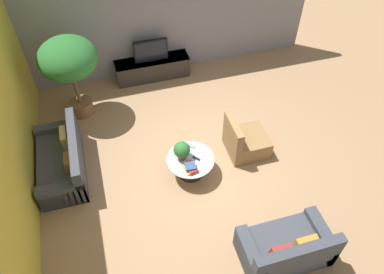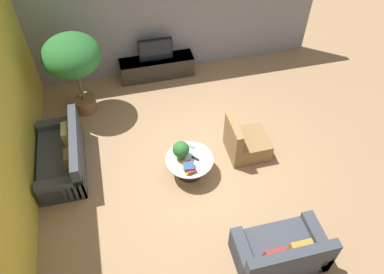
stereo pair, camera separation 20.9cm
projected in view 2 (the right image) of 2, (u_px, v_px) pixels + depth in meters
name	position (u px, v px, depth m)	size (l,w,h in m)	color
ground_plane	(201.00, 160.00, 7.65)	(24.00, 24.00, 0.00)	#9E7A56
back_wall_stone	(167.00, 14.00, 8.69)	(7.40, 0.12, 3.00)	gray
side_wall_left	(9.00, 130.00, 6.15)	(0.12, 7.40, 3.00)	gold
media_console	(157.00, 67.00, 9.33)	(1.84, 0.50, 0.51)	#2D2823
television	(155.00, 50.00, 8.95)	(0.82, 0.13, 0.55)	black
coffee_table	(189.00, 163.00, 7.22)	(0.92, 0.92, 0.42)	black
couch_by_wall	(64.00, 157.00, 7.33)	(0.84, 1.77, 0.84)	#3D424C
couch_near_entry	(281.00, 252.00, 5.99)	(1.44, 0.84, 0.84)	#3D424C
armchair_wicker	(245.00, 143.00, 7.60)	(0.80, 0.76, 0.86)	olive
potted_palm_tall	(72.00, 59.00, 7.66)	(1.21, 1.21, 1.91)	brown
potted_plant_tabletop	(181.00, 150.00, 7.01)	(0.32, 0.32, 0.38)	brown
book_stack	(189.00, 167.00, 6.93)	(0.25, 0.32, 0.10)	gold
remote_black	(195.00, 158.00, 7.12)	(0.04, 0.16, 0.02)	black
remote_silver	(191.00, 146.00, 7.33)	(0.04, 0.16, 0.02)	gray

